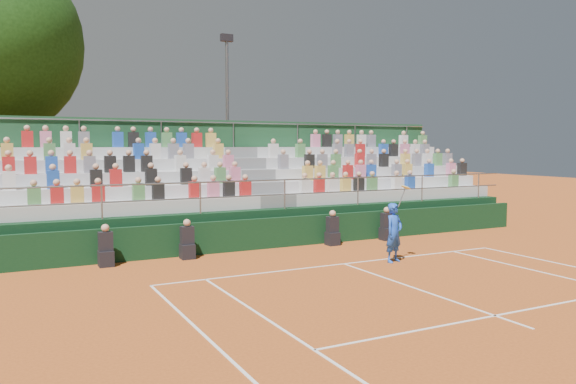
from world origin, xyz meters
name	(u,v)px	position (x,y,z in m)	size (l,w,h in m)	color
ground	(344,264)	(0.00, 0.00, 0.00)	(90.00, 90.00, 0.00)	#B3531D
courtside_wall	(292,231)	(0.00, 3.20, 0.50)	(20.00, 0.15, 1.00)	black
line_officials	(264,237)	(-1.24, 2.75, 0.48)	(10.04, 0.40, 1.19)	black
grandstand	(253,205)	(-0.01, 6.44, 1.09)	(20.00, 5.20, 4.40)	black
tennis_player	(394,233)	(1.44, -0.42, 0.86)	(0.89, 0.56, 2.22)	blue
floodlight_mast	(227,111)	(1.35, 12.65, 5.05)	(0.60, 0.25, 8.73)	gray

